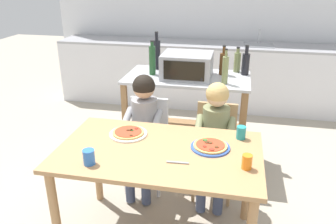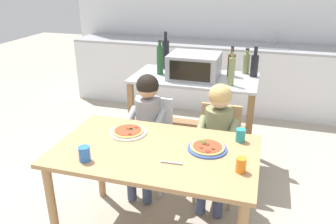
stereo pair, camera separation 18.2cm
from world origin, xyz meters
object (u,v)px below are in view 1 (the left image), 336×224
bottle_squat_spirits (223,63)px  child_in_olive_shirt (215,131)px  pizza_plate_white (128,133)px  drinking_cup_orange (247,162)px  toaster_oven (187,65)px  bottle_tall_green_wine (225,70)px  kitchen_island_cart (187,105)px  bottle_dark_olive_oil (157,54)px  bottle_clear_vinegar (152,60)px  bottle_slim_sauce (237,62)px  dining_chair_left (147,137)px  drinking_cup_teal (241,133)px  dining_chair_right (215,144)px  pizza_plate_blue_rimmed (210,146)px  child_in_grey_shirt (143,122)px  drinking_cup_blue (89,157)px  dining_table (159,163)px  bottle_brown_beer (246,63)px  serving_spoon (177,162)px

bottle_squat_spirits → child_in_olive_shirt: size_ratio=0.28×
pizza_plate_white → drinking_cup_orange: 0.89m
child_in_olive_shirt → pizza_plate_white: (-0.61, -0.38, 0.10)m
toaster_oven → pizza_plate_white: bearing=-105.7°
bottle_squat_spirits → bottle_tall_green_wine: size_ratio=0.90×
bottle_tall_green_wine → drinking_cup_orange: 1.19m
kitchen_island_cart → drinking_cup_orange: 1.43m
toaster_oven → bottle_dark_olive_oil: bottle_dark_olive_oil is taller
bottle_clear_vinegar → bottle_slim_sauce: bearing=18.1°
kitchen_island_cart → bottle_clear_vinegar: (-0.35, -0.00, 0.44)m
dining_chair_left → drinking_cup_teal: size_ratio=8.69×
dining_chair_right → child_in_olive_shirt: bearing=-90.0°
toaster_oven → dining_chair_right: size_ratio=0.58×
pizza_plate_blue_rimmed → dining_chair_right: bearing=90.0°
bottle_tall_green_wine → dining_chair_left: bearing=-151.9°
dining_chair_right → pizza_plate_blue_rimmed: 0.65m
bottle_clear_vinegar → dining_chair_right: bottle_clear_vinegar is taller
child_in_grey_shirt → drinking_cup_teal: size_ratio=11.34×
drinking_cup_blue → kitchen_island_cart: bearing=75.0°
bottle_squat_spirits → child_in_olive_shirt: (-0.00, -0.76, -0.37)m
kitchen_island_cart → pizza_plate_blue_rimmed: 1.15m
dining_table → drinking_cup_orange: drinking_cup_orange is taller
bottle_brown_beer → drinking_cup_teal: (-0.02, -1.08, -0.23)m
child_in_grey_shirt → child_in_olive_shirt: child_in_grey_shirt is taller
bottle_squat_spirits → pizza_plate_white: bearing=-118.0°
bottle_clear_vinegar → drinking_cup_blue: (-0.04, -1.45, -0.26)m
pizza_plate_blue_rimmed → drinking_cup_teal: size_ratio=2.85×
dining_chair_right → drinking_cup_orange: bearing=-73.3°
bottle_clear_vinegar → bottle_slim_sauce: 0.85m
dining_table → dining_chair_right: dining_chair_right is taller
bottle_squat_spirits → dining_table: size_ratio=0.21×
dining_chair_right → pizza_plate_blue_rimmed: dining_chair_right is taller
child_in_olive_shirt → drinking_cup_blue: (-0.72, -0.82, 0.14)m
bottle_dark_olive_oil → child_in_olive_shirt: 1.16m
child_in_grey_shirt → bottle_slim_sauce: bearing=49.9°
bottle_brown_beer → kitchen_island_cart: bearing=-162.3°
bottle_squat_spirits → bottle_tall_green_wine: bearing=-83.7°
kitchen_island_cart → bottle_tall_green_wine: 0.58m
bottle_clear_vinegar → drinking_cup_teal: size_ratio=3.58×
toaster_oven → bottle_clear_vinegar: (-0.35, 0.02, 0.03)m
dining_table → dining_chair_right: bearing=63.5°
bottle_brown_beer → serving_spoon: (-0.40, -1.50, -0.27)m
dining_table → child_in_olive_shirt: bearing=58.7°
toaster_oven → bottle_clear_vinegar: 0.35m
bottle_clear_vinegar → drinking_cup_blue: size_ratio=3.44×
bottle_clear_vinegar → drinking_cup_blue: bottle_clear_vinegar is taller
dining_table → pizza_plate_white: (-0.27, 0.17, 0.12)m
child_in_olive_shirt → drinking_cup_teal: 0.37m
bottle_clear_vinegar → child_in_grey_shirt: size_ratio=0.32×
drinking_cup_teal → dining_chair_right: bearing=116.7°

